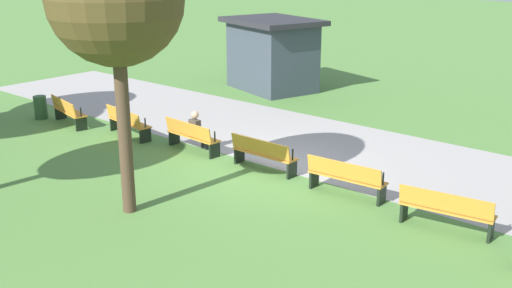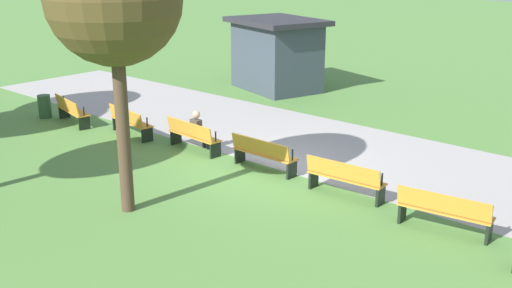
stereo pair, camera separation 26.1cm
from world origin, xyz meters
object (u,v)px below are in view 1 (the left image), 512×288
(bench_5, at_px, (446,210))
(kiosk, at_px, (272,54))
(bench_3, at_px, (263,153))
(bench_0, at_px, (68,111))
(bench_1, at_px, (127,122))
(trash_bin, at_px, (40,107))
(bench_2, at_px, (192,135))
(person_seated, at_px, (197,130))
(bench_4, at_px, (346,177))

(bench_5, relative_size, kiosk, 0.43)
(bench_5, height_order, kiosk, kiosk)
(bench_3, xyz_separation_m, kiosk, (-5.97, 7.78, 1.01))
(bench_0, bearing_deg, kiosk, 90.46)
(bench_1, xyz_separation_m, bench_5, (10.30, 0.00, 0.00))
(trash_bin, bearing_deg, bench_2, 7.49)
(person_seated, xyz_separation_m, trash_bin, (-6.64, -1.00, -0.24))
(bench_4, height_order, kiosk, kiosk)
(bench_1, height_order, person_seated, person_seated)
(kiosk, bearing_deg, bench_4, -25.87)
(trash_bin, bearing_deg, person_seated, 8.54)
(bench_4, xyz_separation_m, trash_bin, (-11.70, -0.86, -0.08))
(bench_2, bearing_deg, bench_5, 1.98)
(bench_1, distance_m, bench_3, 5.16)
(bench_2, bearing_deg, bench_0, -168.17)
(bench_3, bearing_deg, bench_4, -1.97)
(bench_4, distance_m, bench_5, 2.58)
(bench_1, bearing_deg, bench_3, 11.84)
(kiosk, bearing_deg, bench_1, -67.51)
(person_seated, bearing_deg, bench_2, -123.34)
(person_seated, relative_size, trash_bin, 1.52)
(bench_2, bearing_deg, bench_1, -170.14)
(bench_0, height_order, bench_1, same)
(trash_bin, bearing_deg, bench_5, 2.38)
(bench_4, relative_size, bench_5, 0.99)
(bench_3, relative_size, kiosk, 0.42)
(trash_bin, height_order, kiosk, kiosk)
(person_seated, bearing_deg, bench_1, -167.47)
(bench_1, xyz_separation_m, bench_4, (7.73, 0.27, 0.00))
(kiosk, bearing_deg, bench_3, -35.76)
(bench_1, xyz_separation_m, kiosk, (-0.82, 8.13, 1.01))
(bench_5, distance_m, trash_bin, 14.28)
(person_seated, distance_m, trash_bin, 6.72)
(bench_0, relative_size, bench_5, 1.00)
(bench_3, height_order, bench_5, same)
(bench_5, xyz_separation_m, person_seated, (-7.63, 0.40, 0.16))
(bench_2, xyz_separation_m, person_seated, (0.10, 0.14, 0.16))
(person_seated, height_order, trash_bin, person_seated)
(bench_3, bearing_deg, bench_0, -174.09)
(bench_2, distance_m, person_seated, 0.23)
(bench_2, relative_size, bench_5, 0.99)
(bench_0, xyz_separation_m, kiosk, (1.73, 8.57, 1.01))
(bench_5, height_order, person_seated, person_seated)
(bench_0, relative_size, trash_bin, 2.49)
(bench_0, relative_size, bench_2, 1.01)
(bench_1, height_order, bench_2, same)
(bench_3, distance_m, bench_5, 5.16)
(bench_2, bearing_deg, bench_4, 3.95)
(bench_3, relative_size, trash_bin, 2.42)
(bench_2, relative_size, bench_4, 1.00)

